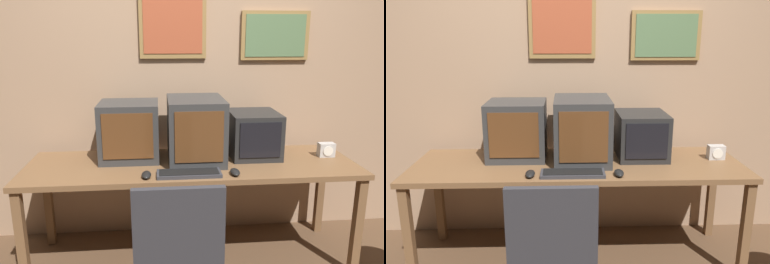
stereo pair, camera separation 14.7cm
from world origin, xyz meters
The scene contains 9 objects.
wall_back centered at (0.00, 1.41, 1.30)m, with size 8.00×0.08×2.60m.
desk centered at (0.00, 0.94, 0.67)m, with size 2.25×0.69×0.74m.
monitor_left centered at (-0.43, 1.08, 0.94)m, with size 0.41×0.37×0.40m.
monitor_center centered at (0.03, 1.01, 0.96)m, with size 0.38×0.48×0.44m.
monitor_right centered at (0.46, 1.07, 0.90)m, with size 0.34×0.39×0.32m.
keyboard_main centered at (-0.04, 0.70, 0.75)m, with size 0.40×0.14×0.03m.
mouse_near_keyboard centered at (0.25, 0.69, 0.75)m, with size 0.06×0.11×0.03m.
mouse_far_corner centered at (-0.31, 0.69, 0.75)m, with size 0.06×0.12×0.03m.
desk_clock centered at (0.98, 0.99, 0.79)m, with size 0.11×0.07×0.10m.
Camera 2 is at (-0.08, -1.50, 1.59)m, focal length 35.00 mm.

